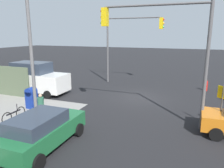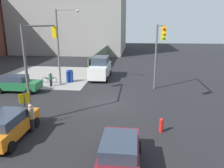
% 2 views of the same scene
% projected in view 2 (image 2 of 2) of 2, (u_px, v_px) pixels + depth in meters
% --- Properties ---
extents(ground_plane, '(120.00, 120.00, 0.00)m').
position_uv_depth(ground_plane, '(105.00, 102.00, 18.87)').
color(ground_plane, black).
extents(sidewalk_corner, '(12.00, 12.00, 0.01)m').
position_uv_depth(sidewalk_corner, '(47.00, 76.00, 28.43)').
color(sidewalk_corner, gray).
rests_on(sidewalk_corner, ground).
extents(construction_fence, '(21.21, 0.12, 2.40)m').
position_uv_depth(construction_fence, '(102.00, 56.00, 36.71)').
color(construction_fence, '#56664C').
rests_on(construction_fence, ground).
extents(building_loft_east, '(20.00, 24.00, 15.80)m').
position_uv_depth(building_loft_east, '(74.00, 18.00, 52.55)').
color(building_loft_east, gray).
rests_on(building_loft_east, ground).
extents(traffic_signal_nw_corner, '(5.83, 0.36, 6.50)m').
position_uv_depth(traffic_signal_nw_corner, '(40.00, 50.00, 15.93)').
color(traffic_signal_nw_corner, '#59595B').
rests_on(traffic_signal_nw_corner, ground).
extents(traffic_signal_se_corner, '(5.63, 0.36, 6.50)m').
position_uv_depth(traffic_signal_se_corner, '(159.00, 46.00, 19.41)').
color(traffic_signal_se_corner, '#59595B').
rests_on(traffic_signal_se_corner, ground).
extents(street_lamp_corner, '(0.75, 2.65, 8.00)m').
position_uv_depth(street_lamp_corner, '(61.00, 42.00, 23.11)').
color(street_lamp_corner, slate).
rests_on(street_lamp_corner, ground).
extents(warning_sign_two_way, '(0.48, 0.48, 2.40)m').
position_uv_depth(warning_sign_two_way, '(25.00, 104.00, 13.72)').
color(warning_sign_two_way, '#4C4C4C').
rests_on(warning_sign_two_way, ground).
extents(mailbox_blue, '(0.56, 0.64, 1.43)m').
position_uv_depth(mailbox_blue, '(70.00, 76.00, 25.13)').
color(mailbox_blue, navy).
rests_on(mailbox_blue, ground).
extents(fire_hydrant, '(0.26, 0.26, 0.94)m').
position_uv_depth(fire_hydrant, '(161.00, 125.00, 13.52)').
color(fire_hydrant, red).
rests_on(fire_hydrant, ground).
extents(coupe_orange, '(4.36, 2.02, 1.62)m').
position_uv_depth(coupe_orange, '(8.00, 125.00, 12.69)').
color(coupe_orange, orange).
rests_on(coupe_orange, ground).
extents(hatchback_maroon, '(3.92, 2.02, 1.62)m').
position_uv_depth(hatchback_maroon, '(119.00, 152.00, 10.03)').
color(hatchback_maroon, maroon).
rests_on(hatchback_maroon, ground).
extents(sedan_green, '(2.02, 4.41, 1.62)m').
position_uv_depth(sedan_green, '(17.00, 83.00, 21.55)').
color(sedan_green, '#1E6638').
rests_on(sedan_green, ground).
extents(van_white_delivery, '(5.40, 2.32, 2.62)m').
position_uv_depth(van_white_delivery, '(100.00, 68.00, 26.86)').
color(van_white_delivery, white).
rests_on(van_white_delivery, ground).
extents(pedestrian_crossing, '(0.36, 0.36, 1.58)m').
position_uv_depth(pedestrian_crossing, '(51.00, 79.00, 23.36)').
color(pedestrian_crossing, '#2D664C').
rests_on(pedestrian_crossing, ground).
extents(pedestrian_waiting, '(0.36, 0.36, 1.83)m').
position_uv_depth(pedestrian_waiting, '(31.00, 117.00, 13.46)').
color(pedestrian_waiting, '#9E937A').
rests_on(pedestrian_waiting, ground).
extents(bicycle_leaning_on_fence, '(0.05, 1.75, 0.97)m').
position_uv_depth(bicycle_leaning_on_fence, '(50.00, 80.00, 24.90)').
color(bicycle_leaning_on_fence, black).
rests_on(bicycle_leaning_on_fence, ground).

